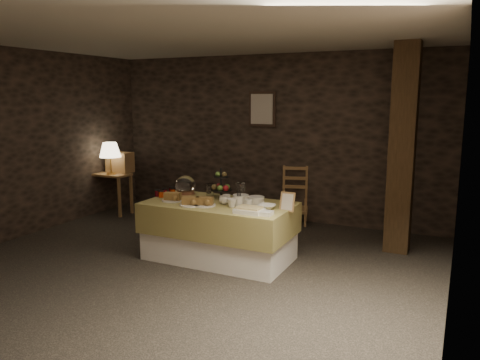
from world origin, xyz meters
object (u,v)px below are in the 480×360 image
at_px(console_table, 111,181).
at_px(chair, 296,198).
at_px(timber_column, 402,150).
at_px(buffet_table, 219,227).
at_px(wine_rack, 120,162).
at_px(fruit_stand, 221,186).
at_px(table_lamp, 110,150).

xyz_separation_m(console_table, chair, (2.98, 0.77, -0.16)).
bearing_deg(timber_column, buffet_table, -146.13).
xyz_separation_m(buffet_table, timber_column, (1.90, 1.27, 0.90)).
height_order(wine_rack, fruit_stand, fruit_stand).
bearing_deg(fruit_stand, chair, 77.04).
relative_size(wine_rack, chair, 0.61).
bearing_deg(wine_rack, fruit_stand, -23.82).
distance_m(table_lamp, timber_column, 4.55).
bearing_deg(fruit_stand, wine_rack, 156.18).
bearing_deg(buffet_table, console_table, 155.89).
xyz_separation_m(table_lamp, fruit_stand, (2.54, -0.89, -0.24)).
distance_m(buffet_table, wine_rack, 3.02).
bearing_deg(fruit_stand, buffet_table, -67.79).
relative_size(wine_rack, fruit_stand, 1.12).
height_order(buffet_table, fruit_stand, fruit_stand).
distance_m(buffet_table, console_table, 2.96).
distance_m(console_table, chair, 3.08).
xyz_separation_m(table_lamp, timber_column, (4.54, 0.12, 0.22)).
bearing_deg(console_table, chair, 14.57).
relative_size(console_table, wine_rack, 1.62).
xyz_separation_m(buffet_table, table_lamp, (-2.64, 1.16, 0.68)).
xyz_separation_m(console_table, fruit_stand, (2.59, -0.94, 0.29)).
height_order(table_lamp, fruit_stand, table_lamp).
bearing_deg(fruit_stand, console_table, 160.03).
bearing_deg(wine_rack, chair, 11.47).
relative_size(buffet_table, timber_column, 0.68).
bearing_deg(chair, timber_column, -40.06).
relative_size(console_table, timber_column, 0.26).
xyz_separation_m(buffet_table, wine_rack, (-2.64, 1.39, 0.45)).
height_order(wine_rack, timber_column, timber_column).
relative_size(table_lamp, timber_column, 0.20).
bearing_deg(wine_rack, table_lamp, -90.00).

